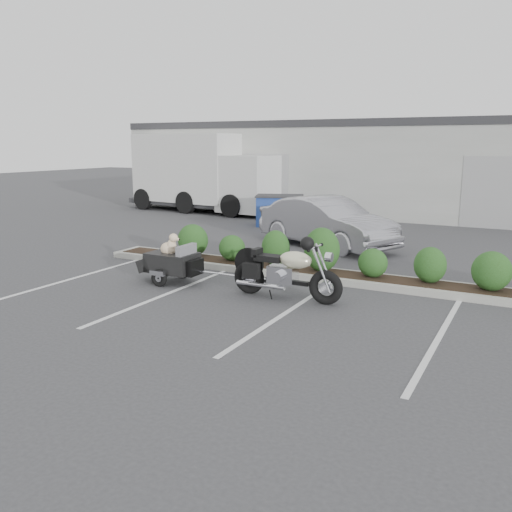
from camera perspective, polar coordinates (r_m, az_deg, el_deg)
The scene contains 8 objects.
ground at distance 10.98m, azimuth -1.28°, elevation -4.31°, with size 90.00×90.00×0.00m, color #38383A.
planter_kerb at distance 12.50m, azimuth 7.67°, elevation -2.06°, with size 12.00×1.00×0.15m, color #9E9E93.
building at distance 26.73m, azimuth 16.95°, elevation 9.04°, with size 26.00×10.00×4.00m, color #9EA099.
motorcycle at distance 10.71m, azimuth 3.11°, elevation -1.74°, with size 2.35×0.79×1.35m.
pet_trailer at distance 12.14m, azimuth -8.86°, elevation -0.58°, with size 1.87×1.04×1.12m.
sedan at distance 16.24m, azimuth 7.44°, elevation 3.54°, with size 1.57×4.51×1.49m, color #A3A3AA.
dumpster at distance 20.39m, azimuth 2.49°, elevation 4.83°, with size 2.05×1.73×1.15m.
delivery_truck at distance 24.92m, azimuth -5.34°, elevation 8.55°, with size 7.75×3.23×3.45m.
Camera 1 is at (5.14, -9.21, 3.04)m, focal length 38.00 mm.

